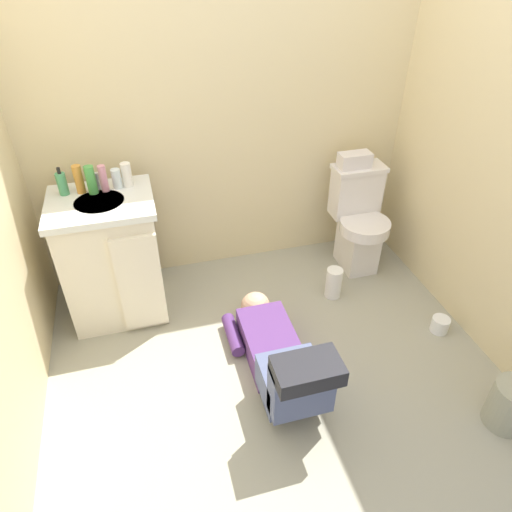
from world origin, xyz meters
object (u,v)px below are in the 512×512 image
Objects in this scene: faucet at (97,181)px; trash_can at (510,405)px; soap_dispenser at (62,184)px; person_plumber at (279,356)px; bottle_white at (127,175)px; toilet at (358,221)px; bottle_pink at (103,178)px; toilet_paper_roll at (440,325)px; paper_towel_roll at (334,283)px; vanity_cabinet at (113,257)px; bottle_clear at (117,179)px; tissue_box at (355,160)px; bottle_green at (91,180)px; bottle_amber at (79,179)px.

trash_can is (1.86, -1.57, -0.74)m from faucet.
trash_can is (2.05, -1.55, -0.75)m from soap_dispenser.
person_plumber is 1.38m from bottle_white.
trash_can is (0.15, -1.48, -0.23)m from toilet.
bottle_white is (0.13, 0.03, -0.01)m from bottle_pink.
toilet_paper_roll is at bearing -25.14° from faucet.
paper_towel_roll is at bearing -13.56° from soap_dispenser.
soap_dispenser is (-1.89, 0.06, 0.52)m from toilet.
vanity_cabinet is at bearing -88.69° from faucet.
soap_dispenser reaches higher than toilet.
toilet is 1.75m from bottle_pink.
tissue_box is at bearing 0.94° from bottle_clear.
bottle_white is (0.06, 0.01, 0.01)m from bottle_clear.
bottle_green is (-0.85, 0.94, 0.73)m from person_plumber.
bottle_green reaches higher than person_plumber.
bottle_white is at bearing 2.77° from bottle_amber.
soap_dispenser is 0.62× the size of trash_can.
bottle_green reaches higher than bottle_pink.
bottle_pink is at bearing 165.02° from paper_towel_roll.
person_plumber is 7.38× the size of bottle_white.
bottle_white is (0.17, -0.01, 0.02)m from faucet.
bottle_clear is (0.11, 0.13, 0.46)m from vanity_cabinet.
bottle_pink reaches higher than toilet.
soap_dispenser is 2.67m from trash_can.
paper_towel_roll is 2.00× the size of toilet_paper_roll.
bottle_amber is at bearing 156.48° from toilet_paper_roll.
bottle_amber is (-0.10, -0.02, 0.03)m from faucet.
vanity_cabinet is at bearing -177.94° from toilet.
toilet_paper_roll is (1.75, -0.89, -0.84)m from bottle_white.
soap_dispenser reaches higher than paper_towel_roll.
toilet_paper_roll is (1.92, -0.90, -0.82)m from faucet.
toilet is 4.47× the size of bottle_amber.
bottle_green is at bearing 132.36° from person_plumber.
toilet_paper_roll is at bearing -22.66° from soap_dispenser.
paper_towel_roll is at bearing 45.23° from person_plumber.
bottle_clear is at bearing 0.04° from soap_dispenser.
tissue_box is at bearing 105.98° from toilet_paper_roll.
faucet is at bearing 6.01° from soap_dispenser.
bottle_amber is at bearing 173.36° from bottle_pink.
bottle_green is at bearing -10.45° from soap_dispenser.
faucet is 0.45× the size of tissue_box.
faucet is 2.54m from trash_can.
trash_can is (0.20, -1.57, -0.67)m from tissue_box.
tissue_box is at bearing 0.63° from bottle_white.
tissue_box reaches higher than vanity_cabinet.
trash_can is 1.25m from paper_towel_roll.
bottle_clear is at bearing 138.50° from trash_can.
bottle_pink is (0.13, -0.02, -0.01)m from bottle_amber.
bottle_green is 0.20m from bottle_white.
bottle_clear is (-1.55, -0.03, 0.08)m from tissue_box.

